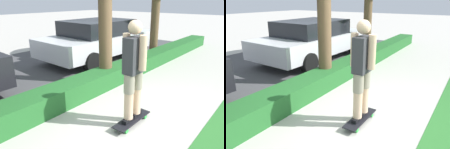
% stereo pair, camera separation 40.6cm
% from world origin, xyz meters
% --- Properties ---
extents(ground_plane, '(60.00, 60.00, 0.00)m').
position_xyz_m(ground_plane, '(0.00, 0.00, 0.00)').
color(ground_plane, '#BCB7AD').
extents(street_asphalt, '(15.63, 5.00, 0.01)m').
position_xyz_m(street_asphalt, '(0.00, 4.20, 0.00)').
color(street_asphalt, '#474749').
rests_on(street_asphalt, ground_plane).
extents(hedge_row, '(15.63, 0.60, 0.43)m').
position_xyz_m(hedge_row, '(0.00, 1.60, 0.22)').
color(hedge_row, '#236028').
rests_on(hedge_row, ground_plane).
extents(skateboard, '(0.88, 0.24, 0.10)m').
position_xyz_m(skateboard, '(-0.20, 0.05, 0.08)').
color(skateboard, black).
rests_on(skateboard, ground_plane).
extents(skater_person, '(0.50, 0.44, 1.72)m').
position_xyz_m(skater_person, '(-0.20, 0.05, 1.01)').
color(skater_person, black).
rests_on(skater_person, skateboard).
extents(parked_car_middle, '(4.61, 2.11, 1.41)m').
position_xyz_m(parked_car_middle, '(2.87, 3.56, 0.74)').
color(parked_car_middle, silver).
rests_on(parked_car_middle, ground_plane).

